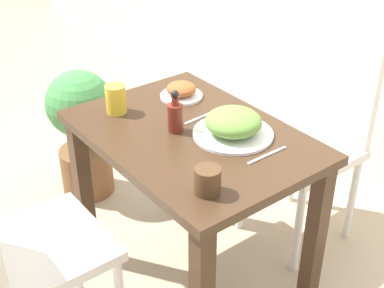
{
  "coord_description": "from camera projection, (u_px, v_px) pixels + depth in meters",
  "views": [
    {
      "loc": [
        1.33,
        -1.02,
        1.69
      ],
      "look_at": [
        0.0,
        0.0,
        0.68
      ],
      "focal_mm": 50.0,
      "sensor_mm": 36.0,
      "label": 1
    }
  ],
  "objects": [
    {
      "name": "dining_table",
      "position": [
        192.0,
        164.0,
        2.0
      ],
      "size": [
        0.9,
        0.64,
        0.73
      ],
      "color": "#3D2819",
      "rests_on": "ground_plane"
    },
    {
      "name": "juice_glass",
      "position": [
        116.0,
        99.0,
        2.04
      ],
      "size": [
        0.08,
        0.08,
        0.11
      ],
      "color": "gold",
      "rests_on": "dining_table"
    },
    {
      "name": "chair_near",
      "position": [
        17.0,
        243.0,
        1.73
      ],
      "size": [
        0.42,
        0.42,
        0.92
      ],
      "rotation": [
        0.0,
        0.0,
        3.14
      ],
      "color": "silver",
      "rests_on": "ground_plane"
    },
    {
      "name": "spoon_utensil",
      "position": [
        267.0,
        155.0,
        1.79
      ],
      "size": [
        0.01,
        0.17,
        0.0
      ],
      "rotation": [
        0.0,
        0.0,
        1.57
      ],
      "color": "silver",
      "rests_on": "dining_table"
    },
    {
      "name": "fork_utensil",
      "position": [
        202.0,
        117.0,
        2.03
      ],
      "size": [
        0.02,
        0.18,
        0.0
      ],
      "rotation": [
        0.0,
        0.0,
        1.65
      ],
      "color": "silver",
      "rests_on": "dining_table"
    },
    {
      "name": "side_plate",
      "position": [
        181.0,
        91.0,
        2.17
      ],
      "size": [
        0.17,
        0.17,
        0.06
      ],
      "color": "white",
      "rests_on": "dining_table"
    },
    {
      "name": "chair_far",
      "position": [
        315.0,
        132.0,
        2.36
      ],
      "size": [
        0.42,
        0.42,
        0.92
      ],
      "color": "silver",
      "rests_on": "ground_plane"
    },
    {
      "name": "potted_plant_left",
      "position": [
        82.0,
        127.0,
        2.68
      ],
      "size": [
        0.33,
        0.33,
        0.68
      ],
      "color": "brown",
      "rests_on": "ground_plane"
    },
    {
      "name": "drink_cup",
      "position": [
        208.0,
        181.0,
        1.6
      ],
      "size": [
        0.08,
        0.08,
        0.08
      ],
      "color": "#4C331E",
      "rests_on": "dining_table"
    },
    {
      "name": "sauce_bottle",
      "position": [
        175.0,
        116.0,
        1.91
      ],
      "size": [
        0.06,
        0.06,
        0.16
      ],
      "color": "maroon",
      "rests_on": "dining_table"
    },
    {
      "name": "food_plate",
      "position": [
        233.0,
        124.0,
        1.89
      ],
      "size": [
        0.29,
        0.29,
        0.1
      ],
      "color": "white",
      "rests_on": "dining_table"
    },
    {
      "name": "ground_plane",
      "position": [
        192.0,
        280.0,
        2.31
      ],
      "size": [
        16.0,
        16.0,
        0.0
      ],
      "primitive_type": "plane",
      "color": "tan"
    }
  ]
}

